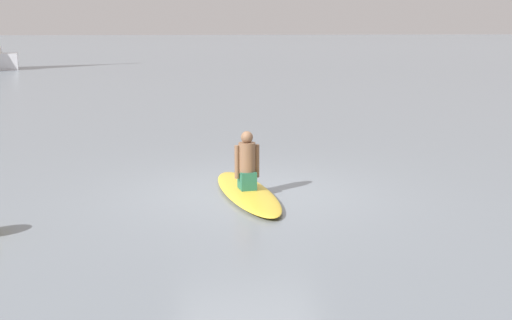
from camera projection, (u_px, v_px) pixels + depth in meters
ground_plane at (250, 192)px, 10.86m from camera, size 400.00×400.00×0.00m
surfboard at (247, 192)px, 10.64m from camera, size 1.13×3.15×0.12m
person_paddler at (247, 163)px, 10.54m from camera, size 0.43×0.35×0.97m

